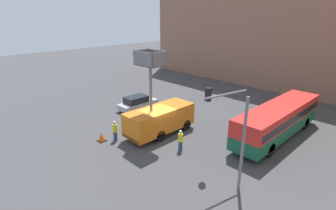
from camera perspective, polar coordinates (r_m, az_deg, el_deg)
ground_plane at (r=23.23m, az=-1.78°, el=-6.77°), size 120.00×120.00×0.00m
building_backdrop_far at (r=42.20m, az=25.29°, el=14.97°), size 44.00×10.00×16.44m
utility_truck at (r=23.03m, az=-1.82°, el=-2.70°), size 2.45×6.46×7.47m
city_bus at (r=24.25m, az=22.89°, el=-2.74°), size 2.56×11.42×2.91m
traffic_light_pole at (r=16.28m, az=13.26°, el=-3.60°), size 3.49×3.23×5.98m
road_worker_near_truck at (r=22.57m, az=-11.47°, el=-5.53°), size 0.38×0.38×1.77m
road_worker_directing at (r=20.62m, az=2.72°, el=-7.72°), size 0.38×0.38×1.74m
traffic_cone_near_truck at (r=22.93m, az=-14.27°, el=-6.76°), size 0.68×0.68×0.78m
parked_car_curbside at (r=29.42m, az=-6.69°, el=0.52°), size 1.78×4.51×1.54m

